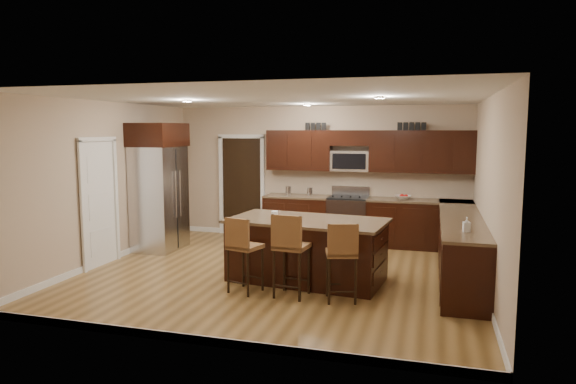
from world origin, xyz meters
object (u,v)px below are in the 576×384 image
(island, at_px, (307,252))
(stool_left, at_px, (242,246))
(stool_mid, at_px, (290,246))
(stool_right, at_px, (342,253))
(range, at_px, (348,220))
(refrigerator, at_px, (159,186))

(island, relative_size, stool_left, 2.29)
(island, xyz_separation_m, stool_mid, (-0.03, -0.85, 0.28))
(stool_mid, xyz_separation_m, stool_right, (0.70, 0.01, -0.05))
(range, relative_size, stool_right, 1.05)
(range, relative_size, stool_mid, 0.98)
(island, xyz_separation_m, refrigerator, (-3.11, 1.17, 0.77))
(refrigerator, bearing_deg, island, -20.64)
(refrigerator, bearing_deg, stool_left, -39.84)
(range, relative_size, stool_left, 1.05)
(range, height_order, island, range)
(stool_right, relative_size, refrigerator, 0.45)
(range, bearing_deg, stool_left, -104.38)
(island, distance_m, stool_right, 1.10)
(stool_mid, bearing_deg, stool_left, -174.63)
(island, bearing_deg, range, 92.40)
(island, distance_m, stool_mid, 0.89)
(stool_left, relative_size, stool_right, 1.00)
(stool_mid, relative_size, refrigerator, 0.48)
(island, height_order, stool_mid, stool_mid)
(refrigerator, bearing_deg, stool_mid, -33.20)
(stool_left, distance_m, refrigerator, 3.19)
(range, xyz_separation_m, stool_right, (0.48, -3.46, 0.18))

